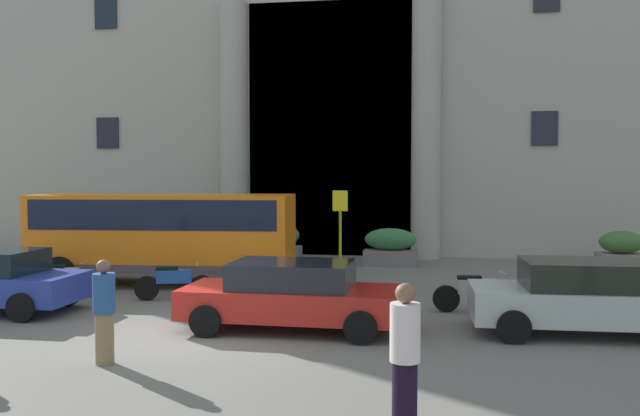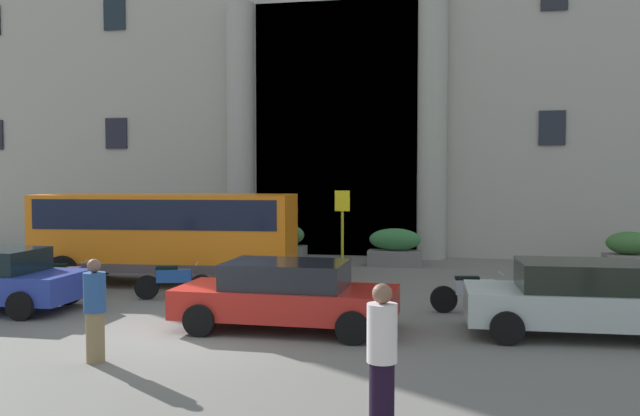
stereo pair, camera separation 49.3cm
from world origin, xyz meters
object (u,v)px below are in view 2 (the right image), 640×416
Objects in this scene: scooter_by_planter at (473,293)px; motorcycle_far_end at (62,278)px; orange_minibus at (167,230)px; parked_sedan_far at (582,298)px; bus_stop_sign at (342,225)px; pedestrian_man_red_shirt at (95,310)px; hedge_planter_far_east at (629,253)px; pedestrian_woman_dark_dress at (382,359)px; hedge_planter_east at (283,244)px; motorcycle_near_kerb at (172,281)px; hedge_planter_far_west at (395,248)px; parked_sedan_second at (286,295)px.

motorcycle_far_end is (-10.21, 0.12, -0.00)m from scooter_by_planter.
parked_sedan_far is at bearing -26.78° from orange_minibus.
bus_stop_sign is 1.32× the size of scooter_by_planter.
parked_sedan_far is 2.69m from scooter_by_planter.
pedestrian_man_red_shirt is (2.13, -7.65, -0.67)m from orange_minibus.
hedge_planter_far_east is at bearing 46.00° from scooter_by_planter.
parked_sedan_far is 2.39× the size of pedestrian_woman_dark_dress.
bus_stop_sign is at bearing -51.94° from hedge_planter_east.
hedge_planter_far_east is at bearing 15.40° from orange_minibus.
motorcycle_near_kerb is at bearing -150.43° from hedge_planter_far_east.
motorcycle_near_kerb is at bearing -125.09° from hedge_planter_far_west.
hedge_planter_far_west is at bearing 58.51° from pedestrian_man_red_shirt.
orange_minibus is at bearing -141.15° from hedge_planter_far_west.
pedestrian_woman_dark_dress is at bearing -85.99° from hedge_planter_far_west.
hedge_planter_east is at bearing 179.11° from hedge_planter_far_east.
parked_sedan_far is at bearing -22.15° from motorcycle_far_end.
hedge_planter_east reaches higher than hedge_planter_far_east.
motorcycle_near_kerb is at bearing -98.20° from hedge_planter_east.
parked_sedan_far is 2.31× the size of motorcycle_far_end.
bus_stop_sign is 4.37m from hedge_planter_east.
bus_stop_sign is 1.53× the size of pedestrian_man_red_shirt.
bus_stop_sign is 11.77m from pedestrian_woman_dark_dress.
bus_stop_sign is 0.60× the size of parked_sedan_second.
parked_sedan_second is at bearing -33.87° from motorcycle_far_end.
parked_sedan_far is (5.67, 0.52, 0.03)m from parked_sedan_second.
parked_sedan_second is at bearing -50.08° from orange_minibus.
pedestrian_woman_dark_dress is at bearing -71.62° from hedge_planter_east.
pedestrian_man_red_shirt is at bearing -95.94° from motorcycle_near_kerb.
hedge_planter_far_east is 0.77× the size of motorcycle_far_end.
parked_sedan_far is at bearing -108.76° from hedge_planter_far_east.
parked_sedan_far is at bearing -46.66° from bus_stop_sign.
hedge_planter_far_west is 0.91× the size of scooter_by_planter.
hedge_planter_east is 8.31m from motorcycle_far_end.
hedge_planter_east is 0.86× the size of hedge_planter_far_west.
motorcycle_far_end is (-6.50, 2.48, -0.25)m from parked_sedan_second.
hedge_planter_far_west is 9.75m from parked_sedan_second.
hedge_planter_east reaches higher than parked_sedan_second.
hedge_planter_far_east is (13.41, 4.82, -0.91)m from orange_minibus.
pedestrian_woman_dark_dress is at bearing -38.41° from pedestrian_man_red_shirt.
hedge_planter_far_east is (8.65, 3.18, -1.00)m from bus_stop_sign.
motorcycle_near_kerb is 1.03× the size of pedestrian_woman_dark_dress.
scooter_by_planter is (8.37, -2.43, -1.07)m from orange_minibus.
parked_sedan_second is 2.56× the size of pedestrian_man_red_shirt.
motorcycle_near_kerb is (-12.31, -6.98, -0.17)m from hedge_planter_far_east.
parked_sedan_far is (-3.08, -9.08, 0.11)m from hedge_planter_far_east.
hedge_planter_far_east is 0.77× the size of motorcycle_near_kerb.
parked_sedan_second is at bearing -90.88° from bus_stop_sign.
motorcycle_near_kerb and scooter_by_planter have the same top height.
pedestrian_man_red_shirt is at bearing -90.00° from hedge_planter_east.
pedestrian_man_red_shirt is (3.97, -5.35, 0.41)m from motorcycle_far_end.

